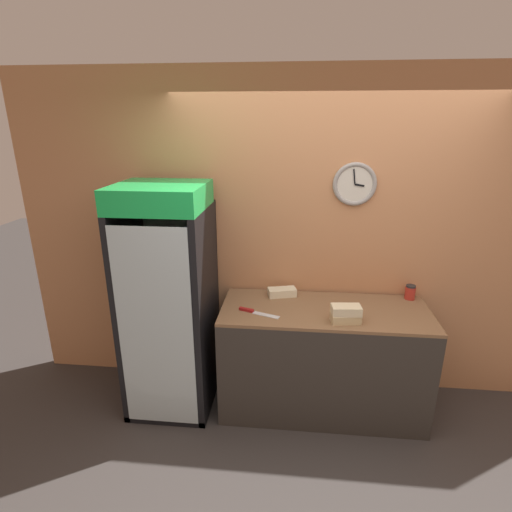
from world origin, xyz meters
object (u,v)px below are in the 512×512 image
at_px(sandwich_stack_middle, 346,310).
at_px(sandwich_flat_left, 282,292).
at_px(beverage_cooler, 170,289).
at_px(sandwich_stack_bottom, 346,318).
at_px(chefs_knife, 253,312).
at_px(condiment_jar, 410,292).

relative_size(sandwich_stack_middle, sandwich_flat_left, 0.88).
xyz_separation_m(beverage_cooler, sandwich_flat_left, (0.89, 0.20, -0.07)).
xyz_separation_m(beverage_cooler, sandwich_stack_bottom, (1.37, -0.21, -0.07)).
distance_m(sandwich_stack_middle, chefs_knife, 0.69).
relative_size(beverage_cooler, sandwich_stack_bottom, 8.31).
bearing_deg(condiment_jar, sandwich_stack_bottom, -141.19).
relative_size(sandwich_flat_left, condiment_jar, 2.09).
bearing_deg(chefs_knife, beverage_cooler, 169.17).
bearing_deg(sandwich_stack_middle, sandwich_flat_left, 139.18).
bearing_deg(beverage_cooler, chefs_knife, -10.83).
bearing_deg(sandwich_stack_bottom, sandwich_flat_left, 139.18).
bearing_deg(sandwich_stack_bottom, sandwich_stack_middle, 0.00).
height_order(sandwich_stack_middle, chefs_knife, sandwich_stack_middle).
distance_m(beverage_cooler, sandwich_stack_bottom, 1.39).
xyz_separation_m(sandwich_stack_bottom, condiment_jar, (0.57, 0.46, 0.03)).
bearing_deg(sandwich_stack_bottom, beverage_cooler, 171.18).
distance_m(sandwich_flat_left, chefs_knife, 0.39).
distance_m(sandwich_stack_middle, sandwich_flat_left, 0.63).
height_order(sandwich_flat_left, chefs_knife, sandwich_flat_left).
bearing_deg(condiment_jar, beverage_cooler, -172.78).
height_order(sandwich_stack_middle, condiment_jar, sandwich_stack_middle).
bearing_deg(beverage_cooler, sandwich_flat_left, 12.67).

